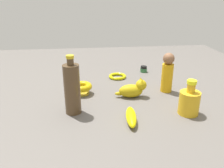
# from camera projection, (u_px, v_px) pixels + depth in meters

# --- Properties ---
(ground) EXTENTS (2.00, 2.00, 0.00)m
(ground) POSITION_uv_depth(u_px,v_px,m) (112.00, 92.00, 1.19)
(ground) COLOR #5B5651
(bottle_short) EXTENTS (0.08, 0.08, 0.15)m
(bottle_short) POSITION_uv_depth(u_px,v_px,m) (189.00, 102.00, 0.96)
(bottle_short) COLOR gold
(bottle_short) RESTS_ON ground
(nail_polish_jar) EXTENTS (0.04, 0.04, 0.04)m
(nail_polish_jar) POSITION_uv_depth(u_px,v_px,m) (144.00, 69.00, 1.47)
(nail_polish_jar) COLOR #2F683A
(nail_polish_jar) RESTS_ON ground
(bottle_tall) EXTENTS (0.07, 0.07, 0.25)m
(bottle_tall) POSITION_uv_depth(u_px,v_px,m) (72.00, 89.00, 0.95)
(bottle_tall) COLOR #4E3923
(bottle_tall) RESTS_ON ground
(person_figure_adult) EXTENTS (0.08, 0.08, 0.20)m
(person_figure_adult) POSITION_uv_depth(u_px,v_px,m) (167.00, 73.00, 1.16)
(person_figure_adult) COLOR gold
(person_figure_adult) RESTS_ON ground
(cat_figurine) EXTENTS (0.15, 0.07, 0.09)m
(cat_figurine) POSITION_uv_depth(u_px,v_px,m) (133.00, 89.00, 1.12)
(cat_figurine) COLOR #B79B11
(cat_figurine) RESTS_ON ground
(banana) EXTENTS (0.06, 0.15, 0.04)m
(banana) POSITION_uv_depth(u_px,v_px,m) (131.00, 117.00, 0.91)
(banana) COLOR yellow
(banana) RESTS_ON ground
(bangle) EXTENTS (0.10, 0.10, 0.02)m
(bangle) POSITION_uv_depth(u_px,v_px,m) (117.00, 76.00, 1.38)
(bangle) COLOR #C5C10D
(bangle) RESTS_ON ground
(bowl) EXTENTS (0.10, 0.10, 0.05)m
(bowl) POSITION_uv_depth(u_px,v_px,m) (82.00, 87.00, 1.15)
(bowl) COLOR gold
(bowl) RESTS_ON ground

